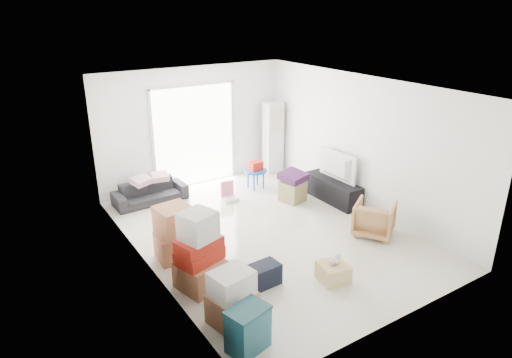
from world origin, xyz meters
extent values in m
cube|color=beige|center=(0.00, 0.00, -0.12)|extent=(4.50, 6.00, 0.24)
cube|color=white|center=(0.00, 0.00, 2.82)|extent=(4.50, 6.00, 0.24)
cube|color=white|center=(0.00, 3.12, 1.35)|extent=(4.50, 0.24, 2.70)
cube|color=white|center=(0.00, -3.12, 1.35)|extent=(4.50, 0.24, 2.70)
cube|color=white|center=(-2.37, 0.00, 1.35)|extent=(0.24, 6.00, 2.70)
cube|color=white|center=(2.37, 0.00, 1.35)|extent=(0.24, 6.00, 2.70)
cube|color=white|center=(0.00, 2.98, 1.15)|extent=(2.00, 0.01, 2.30)
cube|color=silver|center=(-1.00, 2.97, 1.15)|extent=(0.06, 0.04, 2.30)
cube|color=silver|center=(1.00, 2.97, 1.15)|extent=(0.06, 0.04, 2.30)
cube|color=silver|center=(0.00, 2.97, 2.30)|extent=(2.10, 0.04, 0.06)
cube|color=silver|center=(1.95, 2.65, 0.88)|extent=(0.45, 0.30, 1.75)
cube|color=black|center=(2.00, 0.48, 0.24)|extent=(0.43, 1.42, 0.47)
imported|color=black|center=(2.00, 0.48, 0.54)|extent=(0.62, 1.05, 0.14)
imported|color=#232328|center=(-1.31, 2.50, 0.30)|extent=(1.54, 0.48, 0.60)
cube|color=#BC899A|center=(-1.50, 2.47, 0.67)|extent=(0.52, 0.47, 0.13)
cube|color=#BC899A|center=(-1.07, 2.49, 0.65)|extent=(0.36, 0.30, 0.11)
imported|color=#B68151|center=(1.60, -1.10, 0.35)|extent=(0.90, 0.91, 0.70)
cube|color=#174A58|center=(-1.90, -2.38, 0.14)|extent=(0.56, 0.46, 0.27)
cube|color=#174A58|center=(-1.90, -2.38, 0.41)|extent=(0.56, 0.46, 0.27)
cube|color=#0C333D|center=(-1.90, -2.38, 0.57)|extent=(0.58, 0.47, 0.04)
cube|color=#A26949|center=(-1.80, -1.82, 0.21)|extent=(0.65, 0.58, 0.43)
cube|color=beige|center=(-1.80, -1.82, 0.59)|extent=(0.58, 0.51, 0.33)
cube|color=#A26949|center=(-1.80, -0.88, 0.22)|extent=(0.73, 0.73, 0.44)
cube|color=#B52016|center=(-1.80, -0.88, 0.53)|extent=(0.75, 0.61, 0.20)
cube|color=#B52016|center=(-1.80, -0.88, 0.72)|extent=(0.71, 0.55, 0.17)
cube|color=beige|center=(-1.80, -0.88, 1.02)|extent=(0.57, 0.56, 0.41)
cube|color=#A26949|center=(-1.77, 0.09, 0.22)|extent=(0.65, 0.55, 0.45)
cube|color=#A26949|center=(-1.77, 0.09, 0.68)|extent=(0.58, 0.58, 0.48)
cube|color=#A26949|center=(-1.24, 0.30, 0.19)|extent=(0.51, 0.51, 0.38)
cube|color=black|center=(-1.00, -1.34, 0.17)|extent=(0.54, 0.34, 0.33)
cube|color=olive|center=(1.27, 0.92, 0.22)|extent=(0.54, 0.54, 0.45)
cube|color=#471C47|center=(1.27, 0.92, 0.52)|extent=(0.59, 0.59, 0.14)
cylinder|color=#113EB7|center=(1.00, 1.95, 0.42)|extent=(0.51, 0.51, 0.04)
cylinder|color=#113EB7|center=(1.12, 2.08, 0.20)|extent=(0.04, 0.04, 0.40)
cylinder|color=#113EB7|center=(0.87, 2.08, 0.20)|extent=(0.04, 0.04, 0.40)
cylinder|color=#113EB7|center=(0.87, 1.83, 0.20)|extent=(0.04, 0.04, 0.40)
cylinder|color=#113EB7|center=(1.12, 1.83, 0.20)|extent=(0.04, 0.04, 0.40)
cube|color=#B52016|center=(1.00, 1.95, 0.54)|extent=(0.28, 0.22, 0.20)
cube|color=silver|center=(0.14, 1.64, 0.04)|extent=(0.34, 0.30, 0.08)
cube|color=#E06A86|center=(0.14, 1.76, 0.25)|extent=(0.29, 0.07, 0.34)
cube|color=tan|center=(-0.02, -1.82, 0.14)|extent=(0.49, 0.49, 0.28)
ellipsoid|color=#B2ADA8|center=(-0.02, -1.82, 0.33)|extent=(0.19, 0.13, 0.10)
cube|color=red|center=(-0.02, -1.82, 0.33)|extent=(0.15, 0.14, 0.03)
sphere|color=#B2ADA8|center=(0.08, -1.79, 0.35)|extent=(0.10, 0.10, 0.10)
camera|label=1|loc=(-4.24, -6.20, 3.98)|focal=32.00mm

